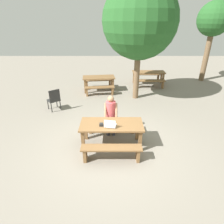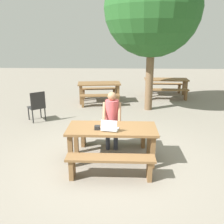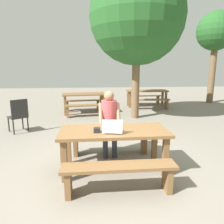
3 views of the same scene
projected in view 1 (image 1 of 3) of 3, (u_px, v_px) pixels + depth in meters
ground_plane at (112, 144)px, 5.67m from camera, size 30.00×30.00×0.00m
picnic_table_front at (112, 127)px, 5.39m from camera, size 1.80×0.81×0.73m
bench_near at (112, 150)px, 4.90m from camera, size 1.60×0.30×0.43m
bench_far at (112, 124)px, 6.15m from camera, size 1.60×0.30×0.43m
laptop at (111, 125)px, 5.18m from camera, size 0.36×0.32×0.23m
small_pouch at (102, 125)px, 5.23m from camera, size 0.11×0.10×0.08m
person_seated at (112, 112)px, 5.92m from camera, size 0.41×0.41×1.30m
plastic_chair at (55, 99)px, 7.59m from camera, size 0.62×0.62×0.92m
picnic_table_mid at (149, 74)px, 10.58m from camera, size 1.81×0.72×0.74m
bench_mid_south at (151, 82)px, 10.14m from camera, size 1.63×0.33×0.43m
bench_mid_north at (147, 76)px, 11.30m from camera, size 1.63×0.33×0.43m
picnic_table_rear at (100, 79)px, 9.56m from camera, size 1.68×0.92×0.77m
bench_rear_south at (100, 89)px, 9.17m from camera, size 1.47×0.47×0.44m
bench_rear_north at (99, 82)px, 10.24m from camera, size 1.47×0.47×0.44m
tree_left at (215, 20)px, 10.06m from camera, size 1.80×1.80×4.31m
tree_right at (141, 21)px, 7.55m from camera, size 3.08×3.08×4.87m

